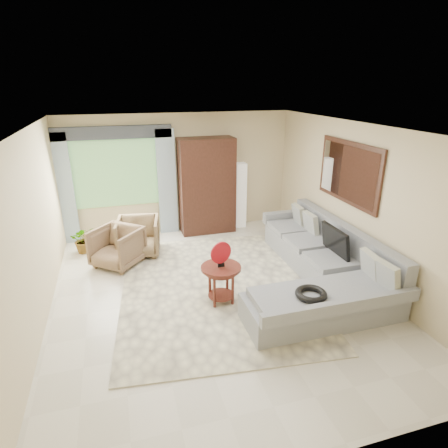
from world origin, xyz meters
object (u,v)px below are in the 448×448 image
object	(u,v)px
sectional_sofa	(321,268)
tv_screen	(335,241)
armchair_left	(117,247)
armchair_right	(138,237)
floor_lamp	(240,195)
coffee_table	(221,283)
armoire	(207,186)
potted_plant	(84,239)

from	to	relation	value
sectional_sofa	tv_screen	xyz separation A→B (m)	(0.27, 0.07, 0.44)
armchair_left	armchair_right	bearing A→B (deg)	83.14
armchair_right	floor_lamp	size ratio (longest dim) A/B	0.54
armchair_left	floor_lamp	bearing A→B (deg)	64.95
tv_screen	armchair_left	distance (m)	3.88
coffee_table	armchair_right	size ratio (longest dim) A/B	0.75
armchair_right	armoire	xyz separation A→B (m)	(1.60, 0.84, 0.68)
armchair_left	coffee_table	bearing A→B (deg)	-9.16
sectional_sofa	floor_lamp	distance (m)	3.03
coffee_table	armchair_left	bearing A→B (deg)	130.40
tv_screen	armchair_left	world-z (taller)	tv_screen
armoire	floor_lamp	size ratio (longest dim) A/B	1.40
coffee_table	armchair_right	bearing A→B (deg)	116.87
coffee_table	tv_screen	bearing A→B (deg)	4.06
coffee_table	armchair_right	distance (m)	2.38
sectional_sofa	armchair_right	distance (m)	3.50
coffee_table	potted_plant	distance (m)	3.30
sectional_sofa	armoire	xyz separation A→B (m)	(-1.23, 2.90, 0.77)
coffee_table	armoire	xyz separation A→B (m)	(0.52, 2.97, 0.73)
coffee_table	armoire	bearing A→B (deg)	80.00
potted_plant	armoire	distance (m)	2.79
tv_screen	armchair_left	size ratio (longest dim) A/B	0.93
armchair_left	armoire	world-z (taller)	armoire
tv_screen	floor_lamp	distance (m)	2.97
tv_screen	armoire	distance (m)	3.22
sectional_sofa	tv_screen	bearing A→B (deg)	15.17
armchair_right	armoire	size ratio (longest dim) A/B	0.38
coffee_table	armchair_left	distance (m)	2.29
armchair_right	floor_lamp	xyz separation A→B (m)	(2.40, 0.90, 0.38)
coffee_table	potted_plant	bearing A→B (deg)	129.93
sectional_sofa	armchair_left	distance (m)	3.65
sectional_sofa	armoire	size ratio (longest dim) A/B	1.65
coffee_table	floor_lamp	xyz separation A→B (m)	(1.32, 3.03, 0.43)
tv_screen	armoire	bearing A→B (deg)	117.97
potted_plant	armoire	xyz separation A→B (m)	(2.64, 0.44, 0.78)
sectional_sofa	armchair_right	size ratio (longest dim) A/B	4.28
sectional_sofa	potted_plant	world-z (taller)	sectional_sofa
armoire	sectional_sofa	bearing A→B (deg)	-66.94
sectional_sofa	armoire	bearing A→B (deg)	113.06
armoire	tv_screen	bearing A→B (deg)	-62.03
floor_lamp	armchair_right	bearing A→B (deg)	-159.38
floor_lamp	armchair_left	bearing A→B (deg)	-155.49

